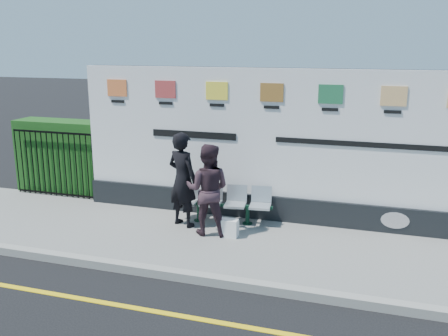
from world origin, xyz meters
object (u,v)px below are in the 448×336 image
billboard (271,156)px  woman_left (183,179)px  woman_right (208,189)px  bench (223,213)px

billboard → woman_left: billboard is taller
billboard → woman_right: bearing=-128.5°
bench → woman_left: 1.07m
bench → woman_left: (-0.69, -0.38, 0.72)m
woman_left → billboard: bearing=-128.7°
billboard → bench: billboard is taller
woman_left → bench: bearing=-130.4°
billboard → woman_right: size_ratio=4.70×
billboard → woman_right: 1.55m
billboard → bench: (-0.84, -0.52, -1.10)m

